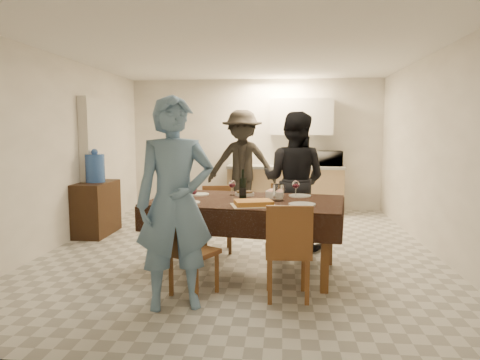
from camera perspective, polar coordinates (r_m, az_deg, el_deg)
The scene contains 33 objects.
floor at distance 5.88m, azimuth 0.17°, elevation -9.04°, with size 5.00×6.00×0.02m, color silver.
ceiling at distance 5.75m, azimuth 0.18°, elevation 16.77°, with size 5.00×6.00×0.02m, color white.
wall_back at distance 8.66m, azimuth 2.08°, elevation 4.71°, with size 5.00×0.02×2.60m, color white.
wall_front at distance 2.71m, azimuth -5.89°, elevation 0.53°, with size 5.00×0.02×2.60m, color white.
wall_left at distance 6.41m, azimuth -22.72°, elevation 3.55°, with size 0.02×6.00×2.60m, color white.
wall_right at distance 5.97m, azimuth 24.84°, elevation 3.26°, with size 0.02×6.00×2.60m, color white.
stub_partition at distance 7.47m, azimuth -17.73°, elevation 2.18°, with size 0.15×1.40×2.10m, color silver.
kitchen_base_cabinet at distance 8.40m, azimuth 6.01°, elevation -1.34°, with size 2.20×0.60×0.86m, color tan.
kitchen_worktop at distance 8.34m, azimuth 6.05°, elevation 1.76°, with size 2.24×0.64×0.05m, color #ADADA8.
upper_cabinet at distance 8.47m, azimuth 8.17°, elevation 8.33°, with size 1.20×0.34×0.70m, color white.
dining_table at distance 4.79m, azimuth 0.91°, elevation -3.07°, with size 2.25×1.52×0.82m.
chair_near_left at distance 4.10m, azimuth -6.41°, elevation -8.44°, with size 0.53×0.55×0.46m.
chair_near_right at distance 4.00m, azimuth 6.40°, elevation -8.23°, with size 0.44×0.44×0.50m.
chair_far_left at distance 5.54m, azimuth -3.17°, elevation -4.49°, with size 0.45×0.46×0.46m.
chair_far_right at distance 5.47m, azimuth 6.21°, elevation -4.40°, with size 0.42×0.42×0.48m.
console at distance 6.91m, azimuth -18.57°, elevation -3.59°, with size 0.44×0.87×0.81m, color #311F10.
water_jug at distance 6.83m, azimuth -18.76°, elevation 1.50°, with size 0.28×0.28×0.43m, color blue.
wine_bottle at distance 4.81m, azimuth 0.37°, elevation -0.55°, with size 0.08×0.08×0.34m, color black, non-canonical shape.
water_pitcher at distance 4.70m, azimuth 5.12°, elevation -1.67°, with size 0.12×0.12×0.19m, color white.
savoury_tart at distance 4.40m, azimuth 1.81°, elevation -3.08°, with size 0.44×0.33×0.06m, color gold.
salad_bowl at distance 4.94m, azimuth 4.56°, elevation -1.90°, with size 0.20×0.20×0.08m, color silver.
mushroom_dish at distance 5.06m, azimuth 0.61°, elevation -1.91°, with size 0.21×0.21×0.04m, color silver.
wine_glass_a at distance 4.60m, azimuth -6.19°, elevation -1.93°, with size 0.08×0.08×0.18m, color white, non-canonical shape.
wine_glass_b at distance 5.00m, azimuth 7.45°, elevation -1.13°, with size 0.09×0.09×0.20m, color white, non-canonical shape.
wine_glass_c at distance 5.08m, azimuth -1.05°, elevation -1.01°, with size 0.08×0.08×0.19m, color white, non-canonical shape.
plate_near_left at distance 4.58m, azimuth -6.91°, elevation -3.00°, with size 0.25×0.25×0.01m, color silver.
plate_near_right at distance 4.48m, azimuth 8.28°, elevation -3.23°, with size 0.28×0.28×0.02m, color silver.
plate_far_left at distance 5.16m, azimuth -5.47°, elevation -1.91°, with size 0.23×0.23×0.01m, color silver.
plate_far_right at distance 5.07m, azimuth 7.98°, elevation -2.09°, with size 0.26×0.26×0.01m, color silver.
microwave at distance 8.38m, azimuth 11.68°, elevation 2.83°, with size 0.52×0.35×0.29m, color white.
person_near at distance 3.83m, azimuth -8.64°, elevation -3.08°, with size 0.69×0.45×1.89m, color #6289B3.
person_far at distance 5.80m, azimuth 7.21°, elevation -0.06°, with size 0.89×0.69×1.83m, color black.
person_kitchen at distance 7.92m, azimuth 0.28°, elevation 2.23°, with size 1.27×0.73×1.96m, color black.
Camera 1 is at (0.54, -5.64, 1.58)m, focal length 32.00 mm.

